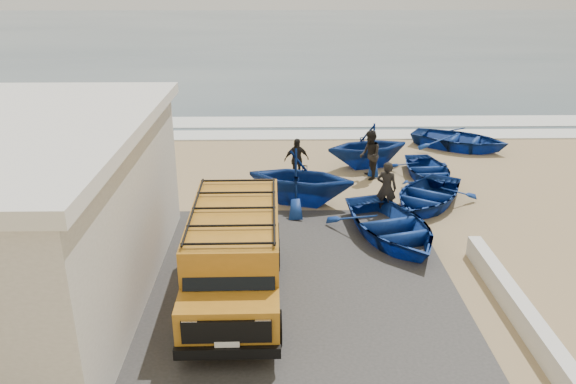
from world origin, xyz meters
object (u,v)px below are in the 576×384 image
object	(u,v)px
parapet	(516,306)
boat_far_right	(459,139)
fisherman_back	(296,160)
fisherman_front	(386,188)
van	(235,252)
boat_mid_left	(300,177)
boat_far_left	(367,146)
fisherman_middle	(370,155)
boat_near_left	(391,226)
boat_near_right	(427,195)
boat_mid_right	(427,170)

from	to	relation	value
parapet	boat_far_right	world-z (taller)	boat_far_right
fisherman_back	fisherman_front	bearing A→B (deg)	-63.92
van	fisherman_back	xyz separation A→B (m)	(1.70, 8.03, -0.40)
boat_mid_left	boat_far_left	bearing A→B (deg)	-20.67
parapet	boat_mid_left	world-z (taller)	boat_mid_left
boat_far_right	fisherman_middle	xyz separation A→B (m)	(-4.54, -3.70, 0.50)
parapet	boat_mid_left	distance (m)	8.19
van	boat_near_left	xyz separation A→B (m)	(4.30, 3.04, -0.78)
boat_near_right	boat_mid_left	world-z (taller)	boat_mid_left
van	boat_far_right	bearing A→B (deg)	52.30
fisherman_front	boat_far_left	bearing A→B (deg)	-71.48
parapet	boat_near_right	xyz separation A→B (m)	(-0.43, 6.44, 0.12)
parapet	boat_mid_left	size ratio (longest dim) A/B	1.67
boat_mid_left	boat_mid_right	distance (m)	5.46
boat_mid_left	boat_far_left	xyz separation A→B (m)	(2.80, 3.75, -0.07)
parapet	boat_mid_right	world-z (taller)	boat_mid_right
boat_near_left	boat_near_right	world-z (taller)	boat_near_left
boat_near_right	boat_far_left	size ratio (longest dim) A/B	1.14
boat_far_right	fisherman_front	bearing A→B (deg)	177.96
parapet	boat_near_right	distance (m)	6.46
fisherman_front	fisherman_back	size ratio (longest dim) A/B	1.09
fisherman_back	boat_far_left	bearing A→B (deg)	12.20
boat_near_left	boat_mid_left	distance (m)	3.77
boat_near_left	fisherman_back	xyz separation A→B (m)	(-2.59, 5.00, 0.37)
fisherman_front	fisherman_middle	distance (m)	3.27
parapet	boat_mid_right	size ratio (longest dim) A/B	1.84
fisherman_middle	van	bearing A→B (deg)	-30.70
van	boat_far_right	xyz separation A→B (m)	(8.99, 11.88, -0.79)
boat_near_left	boat_far_right	bearing A→B (deg)	46.02
fisherman_front	fisherman_back	xyz separation A→B (m)	(-2.77, 3.13, -0.07)
boat_far_left	fisherman_front	world-z (taller)	fisherman_front
boat_mid_right	boat_far_right	distance (m)	4.40
boat_near_left	boat_mid_right	xyz separation A→B (m)	(2.36, 5.11, -0.10)
fisherman_middle	boat_mid_left	bearing A→B (deg)	-50.41
boat_near_left	boat_far_left	world-z (taller)	boat_far_left
boat_near_left	fisherman_middle	world-z (taller)	fisherman_middle
fisherman_front	fisherman_back	bearing A→B (deg)	-28.82
boat_mid_right	fisherman_middle	size ratio (longest dim) A/B	1.77
fisherman_back	boat_near_right	bearing A→B (deg)	-46.07
boat_near_left	fisherman_back	bearing A→B (deg)	101.38
fisherman_front	van	bearing A→B (deg)	67.22
van	boat_near_right	xyz separation A→B (m)	(5.97, 5.51, -0.82)
boat_near_left	fisherman_middle	distance (m)	5.17
boat_near_left	boat_mid_left	world-z (taller)	boat_mid_left
boat_near_right	fisherman_back	distance (m)	4.97
parapet	fisherman_middle	size ratio (longest dim) A/B	3.25
boat_near_left	fisherman_front	world-z (taller)	fisherman_front
parapet	boat_far_left	distance (m)	10.64
boat_far_left	fisherman_front	xyz separation A→B (m)	(-0.09, -4.63, 0.01)
boat_mid_right	boat_far_left	world-z (taller)	boat_far_left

